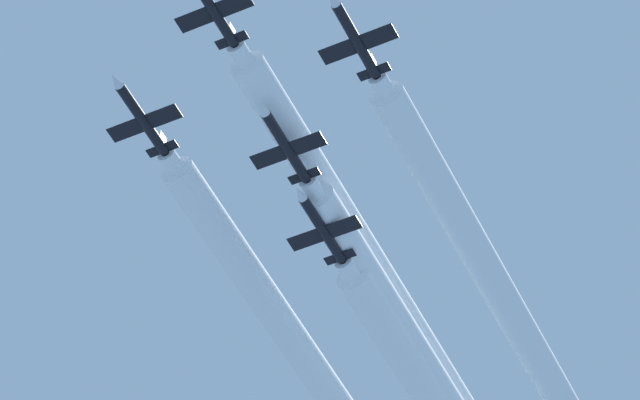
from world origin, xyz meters
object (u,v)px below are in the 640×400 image
(jet_lead, at_px, (211,6))
(jet_slot, at_px, (285,144))
(jet_left_wingman, at_px, (355,38))
(jet_right_wingman, at_px, (141,117))
(jet_high_trail, at_px, (321,227))

(jet_lead, xyz_separation_m, jet_slot, (-0.32, -17.04, -4.07))
(jet_left_wingman, distance_m, jet_right_wingman, 25.13)
(jet_right_wingman, xyz_separation_m, jet_high_trail, (-12.33, -19.26, -4.20))
(jet_right_wingman, bearing_deg, jet_left_wingman, -179.45)
(jet_left_wingman, xyz_separation_m, jet_high_trail, (12.80, -19.02, -4.21))
(jet_high_trail, bearing_deg, jet_slot, 93.94)
(jet_lead, bearing_deg, jet_left_wingman, -144.66)
(jet_high_trail, bearing_deg, jet_right_wingman, 57.38)
(jet_high_trail, bearing_deg, jet_lead, 90.87)
(jet_right_wingman, distance_m, jet_slot, 15.73)
(jet_left_wingman, xyz_separation_m, jet_right_wingman, (25.13, 0.24, -0.01))
(jet_slot, height_order, jet_high_trail, jet_slot)
(jet_left_wingman, relative_size, jet_high_trail, 1.00)
(jet_lead, xyz_separation_m, jet_high_trail, (0.42, -27.79, -6.21))
(jet_lead, height_order, jet_right_wingman, jet_lead)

